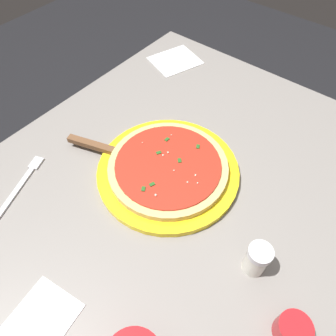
{
  "coord_description": "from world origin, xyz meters",
  "views": [
    {
      "loc": [
        0.37,
        0.25,
        1.38
      ],
      "look_at": [
        0.01,
        -0.03,
        0.79
      ],
      "focal_mm": 33.81,
      "sensor_mm": 36.0,
      "label": 1
    }
  ],
  "objects_px": {
    "napkin_loose_left": "(40,321)",
    "napkin_folded_right": "(175,60)",
    "pizza_server": "(106,149)",
    "cup_small_sauce": "(292,330)",
    "parmesan_shaker": "(257,259)",
    "serving_plate": "(168,171)",
    "fork": "(22,183)",
    "pizza": "(168,167)"
  },
  "relations": [
    {
      "from": "napkin_folded_right",
      "to": "napkin_loose_left",
      "type": "xyz_separation_m",
      "value": [
        0.77,
        0.3,
        0.0
      ]
    },
    {
      "from": "serving_plate",
      "to": "cup_small_sauce",
      "type": "relative_size",
      "value": 5.87
    },
    {
      "from": "pizza",
      "to": "pizza_server",
      "type": "bearing_deg",
      "value": -71.94
    },
    {
      "from": "pizza",
      "to": "napkin_loose_left",
      "type": "distance_m",
      "value": 0.4
    },
    {
      "from": "serving_plate",
      "to": "napkin_loose_left",
      "type": "xyz_separation_m",
      "value": [
        0.4,
        0.03,
        -0.01
      ]
    },
    {
      "from": "napkin_loose_left",
      "to": "cup_small_sauce",
      "type": "bearing_deg",
      "value": 126.23
    },
    {
      "from": "napkin_loose_left",
      "to": "parmesan_shaker",
      "type": "relative_size",
      "value": 1.65
    },
    {
      "from": "pizza_server",
      "to": "napkin_folded_right",
      "type": "bearing_deg",
      "value": -164.53
    },
    {
      "from": "napkin_loose_left",
      "to": "parmesan_shaker",
      "type": "distance_m",
      "value": 0.4
    },
    {
      "from": "pizza_server",
      "to": "napkin_loose_left",
      "type": "xyz_separation_m",
      "value": [
        0.35,
        0.18,
        -0.02
      ]
    },
    {
      "from": "serving_plate",
      "to": "pizza",
      "type": "bearing_deg",
      "value": 56.58
    },
    {
      "from": "cup_small_sauce",
      "to": "parmesan_shaker",
      "type": "bearing_deg",
      "value": -121.23
    },
    {
      "from": "serving_plate",
      "to": "fork",
      "type": "xyz_separation_m",
      "value": [
        0.24,
        -0.25,
        -0.01
      ]
    },
    {
      "from": "napkin_folded_right",
      "to": "fork",
      "type": "distance_m",
      "value": 0.62
    },
    {
      "from": "serving_plate",
      "to": "napkin_folded_right",
      "type": "xyz_separation_m",
      "value": [
        -0.38,
        -0.27,
        -0.01
      ]
    },
    {
      "from": "serving_plate",
      "to": "parmesan_shaker",
      "type": "bearing_deg",
      "value": 74.6
    },
    {
      "from": "serving_plate",
      "to": "napkin_loose_left",
      "type": "relative_size",
      "value": 2.76
    },
    {
      "from": "pizza",
      "to": "pizza_server",
      "type": "relative_size",
      "value": 1.26
    },
    {
      "from": "pizza_server",
      "to": "parmesan_shaker",
      "type": "bearing_deg",
      "value": 86.67
    },
    {
      "from": "serving_plate",
      "to": "pizza",
      "type": "xyz_separation_m",
      "value": [
        0.0,
        0.0,
        0.02
      ]
    },
    {
      "from": "pizza",
      "to": "napkin_loose_left",
      "type": "xyz_separation_m",
      "value": [
        0.4,
        0.03,
        -0.02
      ]
    },
    {
      "from": "pizza_server",
      "to": "fork",
      "type": "height_order",
      "value": "pizza_server"
    },
    {
      "from": "napkin_loose_left",
      "to": "napkin_folded_right",
      "type": "bearing_deg",
      "value": -158.74
    },
    {
      "from": "cup_small_sauce",
      "to": "pizza",
      "type": "bearing_deg",
      "value": -110.22
    },
    {
      "from": "pizza",
      "to": "serving_plate",
      "type": "bearing_deg",
      "value": -123.42
    },
    {
      "from": "pizza_server",
      "to": "napkin_loose_left",
      "type": "relative_size",
      "value": 1.83
    },
    {
      "from": "serving_plate",
      "to": "fork",
      "type": "distance_m",
      "value": 0.34
    },
    {
      "from": "serving_plate",
      "to": "pizza_server",
      "type": "relative_size",
      "value": 1.51
    },
    {
      "from": "cup_small_sauce",
      "to": "napkin_folded_right",
      "type": "height_order",
      "value": "cup_small_sauce"
    },
    {
      "from": "serving_plate",
      "to": "pizza_server",
      "type": "xyz_separation_m",
      "value": [
        0.05,
        -0.15,
        0.01
      ]
    },
    {
      "from": "serving_plate",
      "to": "napkin_folded_right",
      "type": "height_order",
      "value": "serving_plate"
    },
    {
      "from": "pizza_server",
      "to": "napkin_loose_left",
      "type": "distance_m",
      "value": 0.39
    },
    {
      "from": "parmesan_shaker",
      "to": "napkin_loose_left",
      "type": "bearing_deg",
      "value": -37.26
    },
    {
      "from": "napkin_folded_right",
      "to": "pizza",
      "type": "bearing_deg",
      "value": 35.8
    },
    {
      "from": "napkin_loose_left",
      "to": "fork",
      "type": "bearing_deg",
      "value": -119.89
    },
    {
      "from": "napkin_folded_right",
      "to": "pizza_server",
      "type": "bearing_deg",
      "value": 15.47
    },
    {
      "from": "cup_small_sauce",
      "to": "napkin_folded_right",
      "type": "xyz_separation_m",
      "value": [
        -0.52,
        -0.65,
        -0.02
      ]
    },
    {
      "from": "cup_small_sauce",
      "to": "fork",
      "type": "bearing_deg",
      "value": -81.07
    },
    {
      "from": "fork",
      "to": "pizza_server",
      "type": "bearing_deg",
      "value": 153.65
    },
    {
      "from": "serving_plate",
      "to": "parmesan_shaker",
      "type": "distance_m",
      "value": 0.28
    },
    {
      "from": "napkin_folded_right",
      "to": "fork",
      "type": "relative_size",
      "value": 0.82
    },
    {
      "from": "pizza",
      "to": "parmesan_shaker",
      "type": "xyz_separation_m",
      "value": [
        0.08,
        0.27,
        0.01
      ]
    }
  ]
}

